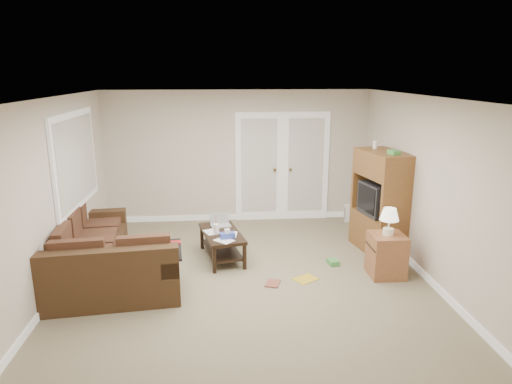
{
  "coord_description": "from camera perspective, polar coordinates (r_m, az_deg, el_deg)",
  "views": [
    {
      "loc": [
        -0.34,
        -5.81,
        2.81
      ],
      "look_at": [
        0.18,
        0.65,
        1.1
      ],
      "focal_mm": 32.0,
      "sensor_mm": 36.0,
      "label": 1
    }
  ],
  "objects": [
    {
      "name": "floor",
      "position": [
        6.46,
        -1.14,
        -11.0
      ],
      "size": [
        5.5,
        5.5,
        0.0
      ],
      "primitive_type": "plane",
      "color": "gray",
      "rests_on": "ground"
    },
    {
      "name": "ceiling",
      "position": [
        5.83,
        -1.27,
        11.72
      ],
      "size": [
        5.0,
        5.5,
        0.02
      ],
      "primitive_type": "cube",
      "color": "white",
      "rests_on": "wall_back"
    },
    {
      "name": "wall_left",
      "position": [
        6.4,
        -24.17,
        -0.67
      ],
      "size": [
        0.02,
        5.5,
        2.5
      ],
      "primitive_type": "cube",
      "color": "beige",
      "rests_on": "floor"
    },
    {
      "name": "wall_right",
      "position": [
        6.65,
        20.83,
        0.23
      ],
      "size": [
        0.02,
        5.5,
        2.5
      ],
      "primitive_type": "cube",
      "color": "beige",
      "rests_on": "floor"
    },
    {
      "name": "wall_back",
      "position": [
        8.71,
        -2.28,
        4.43
      ],
      "size": [
        5.0,
        0.02,
        2.5
      ],
      "primitive_type": "cube",
      "color": "beige",
      "rests_on": "floor"
    },
    {
      "name": "wall_front",
      "position": [
        3.45,
        1.57,
        -12.06
      ],
      "size": [
        5.0,
        0.02,
        2.5
      ],
      "primitive_type": "cube",
      "color": "beige",
      "rests_on": "floor"
    },
    {
      "name": "baseboards",
      "position": [
        6.44,
        -1.14,
        -10.6
      ],
      "size": [
        5.0,
        5.5,
        0.1
      ],
      "primitive_type": null,
      "color": "white",
      "rests_on": "floor"
    },
    {
      "name": "french_doors",
      "position": [
        8.79,
        3.3,
        3.09
      ],
      "size": [
        1.8,
        0.05,
        2.13
      ],
      "color": "white",
      "rests_on": "floor"
    },
    {
      "name": "window_left",
      "position": [
        7.25,
        -21.6,
        3.71
      ],
      "size": [
        0.05,
        1.92,
        1.42
      ],
      "color": "white",
      "rests_on": "wall_left"
    },
    {
      "name": "sectional_sofa",
      "position": [
        6.73,
        -18.92,
        -7.93
      ],
      "size": [
        1.95,
        2.61,
        0.78
      ],
      "rotation": [
        0.0,
        0.0,
        0.11
      ],
      "color": "#432D19",
      "rests_on": "floor"
    },
    {
      "name": "coffee_table",
      "position": [
        7.12,
        -4.28,
        -6.46
      ],
      "size": [
        0.74,
        1.15,
        0.72
      ],
      "rotation": [
        0.0,
        0.0,
        0.22
      ],
      "color": "black",
      "rests_on": "floor"
    },
    {
      "name": "tv_armoire",
      "position": [
        7.5,
        15.36,
        -1.15
      ],
      "size": [
        0.73,
        1.1,
        1.75
      ],
      "rotation": [
        0.0,
        0.0,
        0.18
      ],
      "color": "brown",
      "rests_on": "floor"
    },
    {
      "name": "side_cabinet",
      "position": [
        6.73,
        16.01,
        -7.18
      ],
      "size": [
        0.47,
        0.47,
        1.0
      ],
      "rotation": [
        0.0,
        0.0,
        -0.0
      ],
      "color": "#945B36",
      "rests_on": "floor"
    },
    {
      "name": "space_heater",
      "position": [
        9.02,
        11.46,
        -2.59
      ],
      "size": [
        0.14,
        0.12,
        0.33
      ],
      "primitive_type": "cube",
      "rotation": [
        0.0,
        0.0,
        -0.09
      ],
      "color": "white",
      "rests_on": "floor"
    },
    {
      "name": "floor_magazine",
      "position": [
        6.54,
        6.2,
        -10.75
      ],
      "size": [
        0.39,
        0.37,
        0.01
      ],
      "primitive_type": "cube",
      "rotation": [
        0.0,
        0.0,
        0.56
      ],
      "color": "gold",
      "rests_on": "floor"
    },
    {
      "name": "floor_greenbox",
      "position": [
        7.04,
        9.59,
        -8.64
      ],
      "size": [
        0.16,
        0.2,
        0.07
      ],
      "primitive_type": "cube",
      "rotation": [
        0.0,
        0.0,
        0.14
      ],
      "color": "#449745",
      "rests_on": "floor"
    },
    {
      "name": "floor_book",
      "position": [
        6.38,
        1.28,
        -11.25
      ],
      "size": [
        0.25,
        0.29,
        0.02
      ],
      "primitive_type": "imported",
      "rotation": [
        0.0,
        0.0,
        -0.32
      ],
      "color": "brown",
      "rests_on": "floor"
    }
  ]
}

